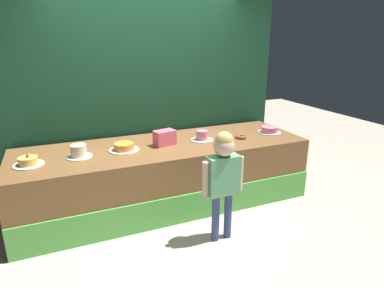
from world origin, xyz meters
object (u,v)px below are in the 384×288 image
at_px(donut, 241,137).
at_px(cake_right, 202,136).
at_px(child_figure, 223,172).
at_px(cake_far_left, 28,162).
at_px(cake_far_right, 269,130).
at_px(cake_left, 79,152).
at_px(pink_box, 165,138).
at_px(cake_center, 124,147).

bearing_deg(donut, cake_right, 165.64).
xyz_separation_m(child_figure, cake_far_left, (-1.74, 0.88, 0.06)).
bearing_deg(cake_far_right, cake_left, 179.67).
height_order(pink_box, cake_right, pink_box).
height_order(pink_box, donut, pink_box).
distance_m(child_figure, cake_left, 1.56).
distance_m(cake_right, cake_far_right, 0.98).
bearing_deg(cake_left, cake_center, 3.51).
height_order(cake_left, cake_center, cake_left).
xyz_separation_m(cake_left, cake_right, (1.47, 0.03, -0.01)).
bearing_deg(cake_right, cake_left, -178.66).
relative_size(cake_right, cake_far_right, 0.87).
distance_m(cake_left, cake_right, 1.47).
bearing_deg(donut, cake_left, 177.34).
bearing_deg(cake_center, cake_far_right, -1.29).
height_order(pink_box, cake_center, pink_box).
distance_m(pink_box, cake_center, 0.49).
bearing_deg(cake_far_right, child_figure, -142.64).
height_order(cake_right, cake_far_right, cake_far_right).
height_order(cake_far_left, cake_left, cake_left).
bearing_deg(cake_center, donut, -4.71).
bearing_deg(donut, cake_far_left, 179.10).
bearing_deg(child_figure, donut, 49.79).
relative_size(donut, cake_center, 0.41).
bearing_deg(cake_right, donut, -14.36).
height_order(child_figure, cake_right, child_figure).
bearing_deg(child_figure, cake_far_right, 37.36).
relative_size(pink_box, cake_left, 0.88).
relative_size(donut, cake_right, 0.51).
bearing_deg(pink_box, cake_left, -177.93).
xyz_separation_m(cake_left, cake_far_right, (2.45, -0.01, -0.02)).
bearing_deg(pink_box, cake_far_right, -1.93).
bearing_deg(cake_center, cake_left, -176.49).
distance_m(donut, cake_left, 1.96).
distance_m(child_figure, cake_center, 1.22).
relative_size(cake_left, cake_far_right, 0.88).
distance_m(cake_left, cake_far_right, 2.45).
relative_size(pink_box, cake_far_right, 0.78).
xyz_separation_m(donut, cake_right, (-0.49, 0.13, 0.03)).
relative_size(cake_far_left, cake_right, 1.09).
bearing_deg(pink_box, cake_far_left, -176.58).
relative_size(donut, cake_left, 0.51).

